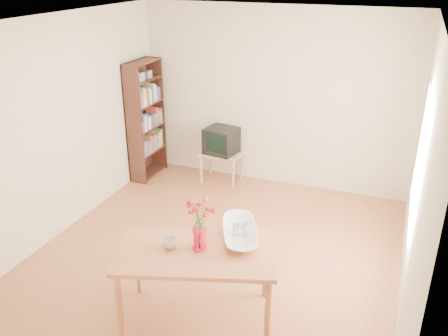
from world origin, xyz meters
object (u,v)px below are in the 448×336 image
at_px(table, 197,258).
at_px(television, 222,140).
at_px(mug, 170,243).
at_px(bowl, 240,215).
at_px(pitcher, 200,240).

height_order(table, television, television).
xyz_separation_m(mug, bowl, (0.52, 0.42, 0.18)).
xyz_separation_m(bowl, television, (-1.21, 2.57, -0.32)).
bearing_deg(pitcher, table, -142.13).
height_order(pitcher, television, pitcher).
bearing_deg(television, table, -63.31).
xyz_separation_m(pitcher, mug, (-0.26, -0.08, -0.04)).
bearing_deg(bowl, mug, -140.82).
xyz_separation_m(mug, television, (-0.69, 2.99, -0.14)).
xyz_separation_m(table, television, (-0.93, 2.95, -0.01)).
distance_m(mug, bowl, 0.69).
distance_m(table, television, 3.09).
distance_m(mug, television, 3.08).
height_order(table, pitcher, pitcher).
relative_size(table, bowl, 3.30).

